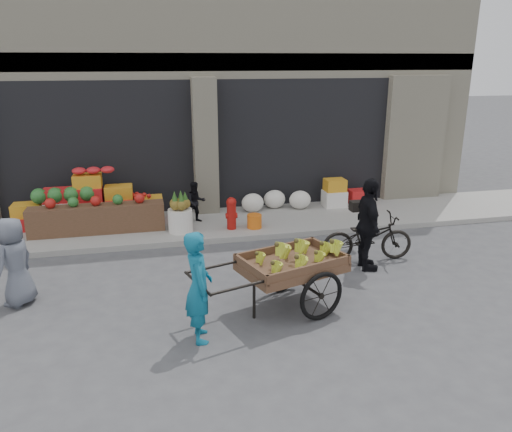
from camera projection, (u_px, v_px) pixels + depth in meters
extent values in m
plane|color=#424244|center=(250.00, 312.00, 7.58)|extent=(80.00, 80.00, 0.00)
cube|color=gray|center=(212.00, 225.00, 11.37)|extent=(18.00, 2.20, 0.12)
cube|color=beige|center=(189.00, 65.00, 14.15)|extent=(14.00, 6.00, 7.00)
cube|color=gray|center=(201.00, 62.00, 11.47)|extent=(14.00, 0.30, 0.40)
cube|color=black|center=(99.00, 145.00, 12.13)|extent=(4.40, 1.60, 3.10)
cube|color=black|center=(294.00, 138.00, 13.17)|extent=(4.40, 1.60, 3.10)
cube|color=beige|center=(204.00, 147.00, 11.86)|extent=(0.55, 0.80, 3.22)
cube|color=brown|center=(97.00, 219.00, 10.60)|extent=(2.80, 0.45, 0.60)
sphere|color=#1E5923|center=(64.00, 195.00, 10.79)|extent=(0.34, 0.34, 0.34)
cylinder|color=silver|center=(180.00, 221.00, 10.65)|extent=(0.52, 0.52, 0.50)
cylinder|color=#A5140F|center=(231.00, 216.00, 10.83)|extent=(0.20, 0.20, 0.56)
sphere|color=#A5140F|center=(231.00, 202.00, 10.73)|extent=(0.22, 0.22, 0.22)
cylinder|color=orange|center=(254.00, 221.00, 10.93)|extent=(0.32, 0.32, 0.30)
ellipsoid|color=silver|center=(277.00, 201.00, 12.20)|extent=(1.70, 0.60, 0.44)
imported|color=black|center=(196.00, 202.00, 11.23)|extent=(0.51, 0.43, 0.93)
cube|color=brown|center=(292.00, 266.00, 7.51)|extent=(1.72, 1.38, 0.13)
torus|color=black|center=(321.00, 296.00, 7.24)|extent=(0.74, 0.29, 0.75)
torus|color=black|center=(281.00, 271.00, 8.12)|extent=(0.74, 0.29, 0.75)
cylinder|color=black|center=(254.00, 299.00, 7.30)|extent=(0.06, 0.06, 0.62)
imported|color=#106180|center=(199.00, 287.00, 6.63)|extent=(0.38, 0.57, 1.55)
imported|color=slate|center=(15.00, 262.00, 7.63)|extent=(0.72, 0.82, 1.40)
imported|color=black|center=(367.00, 237.00, 9.42)|extent=(1.78, 0.81, 0.90)
imported|color=black|center=(368.00, 225.00, 8.88)|extent=(0.53, 1.03, 1.69)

